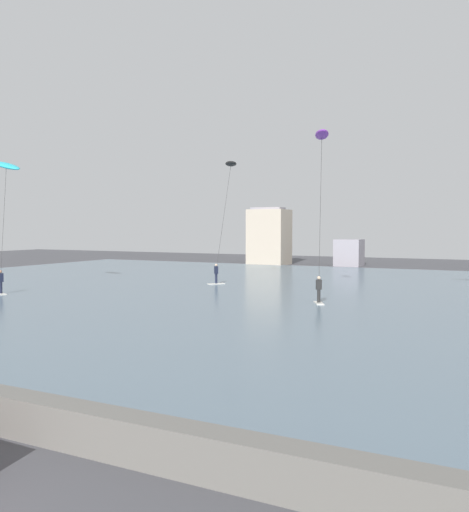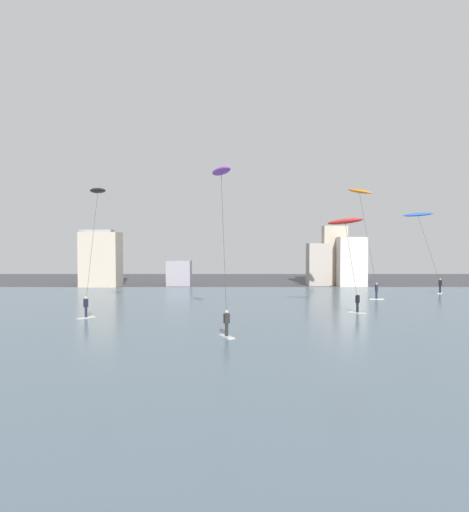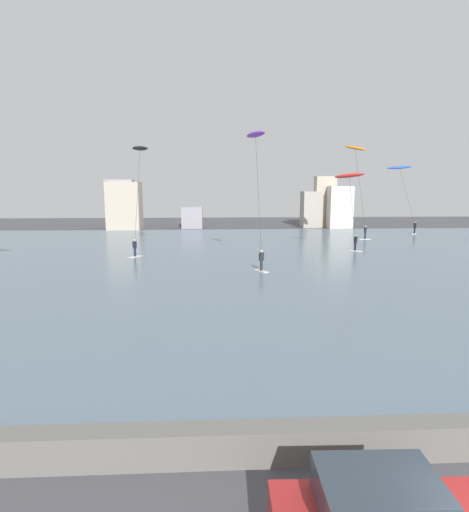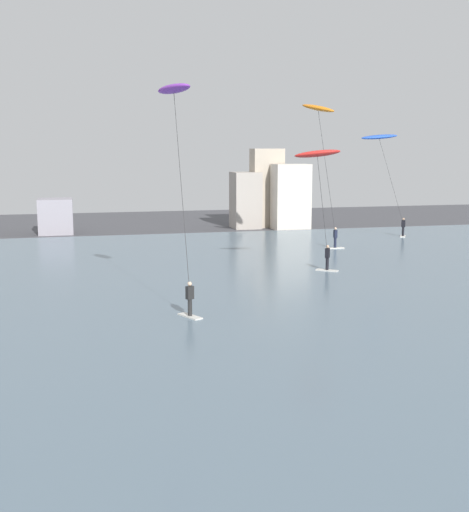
{
  "view_description": "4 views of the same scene",
  "coord_description": "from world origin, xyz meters",
  "px_view_note": "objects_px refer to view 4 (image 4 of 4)",
  "views": [
    {
      "loc": [
        8.87,
        -4.29,
        4.68
      ],
      "look_at": [
        1.18,
        11.14,
        3.77
      ],
      "focal_mm": 37.78,
      "sensor_mm": 36.0,
      "label": 1
    },
    {
      "loc": [
        -0.47,
        -2.4,
        6.16
      ],
      "look_at": [
        -0.49,
        16.12,
        5.47
      ],
      "focal_mm": 33.67,
      "sensor_mm": 36.0,
      "label": 2
    },
    {
      "loc": [
        -4.69,
        -5.36,
        6.8
      ],
      "look_at": [
        -3.47,
        18.14,
        2.79
      ],
      "focal_mm": 30.21,
      "sensor_mm": 36.0,
      "label": 3
    },
    {
      "loc": [
        -5.87,
        -2.06,
        7.72
      ],
      "look_at": [
        -1.3,
        16.73,
        4.56
      ],
      "focal_mm": 45.91,
      "sensor_mm": 36.0,
      "label": 4
    }
  ],
  "objects_px": {
    "kitesurfer_red": "(319,168)",
    "kitesurfer_purple": "(176,120)",
    "kitesurfer_orange": "(321,127)",
    "kitesurfer_blue": "(382,145)"
  },
  "relations": [
    {
      "from": "kitesurfer_orange",
      "to": "kitesurfer_purple",
      "type": "height_order",
      "value": "kitesurfer_orange"
    },
    {
      "from": "kitesurfer_orange",
      "to": "kitesurfer_purple",
      "type": "distance_m",
      "value": 20.41
    },
    {
      "from": "kitesurfer_red",
      "to": "kitesurfer_purple",
      "type": "distance_m",
      "value": 11.87
    },
    {
      "from": "kitesurfer_orange",
      "to": "kitesurfer_blue",
      "type": "bearing_deg",
      "value": 39.54
    },
    {
      "from": "kitesurfer_orange",
      "to": "kitesurfer_red",
      "type": "relative_size",
      "value": 1.42
    },
    {
      "from": "kitesurfer_orange",
      "to": "kitesurfer_purple",
      "type": "xyz_separation_m",
      "value": [
        -13.06,
        -15.69,
        -0.27
      ]
    },
    {
      "from": "kitesurfer_blue",
      "to": "kitesurfer_purple",
      "type": "relative_size",
      "value": 0.85
    },
    {
      "from": "kitesurfer_blue",
      "to": "kitesurfer_purple",
      "type": "distance_m",
      "value": 31.0
    },
    {
      "from": "kitesurfer_blue",
      "to": "kitesurfer_red",
      "type": "bearing_deg",
      "value": -126.69
    },
    {
      "from": "kitesurfer_red",
      "to": "kitesurfer_purple",
      "type": "xyz_separation_m",
      "value": [
        -9.52,
        -6.68,
        2.41
      ]
    }
  ]
}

